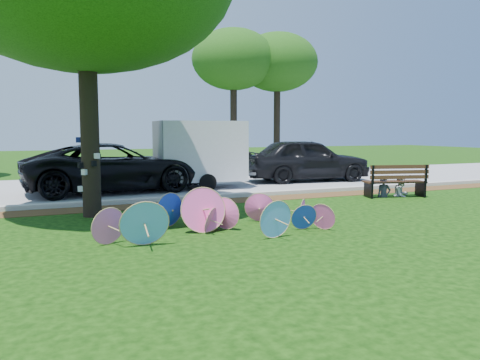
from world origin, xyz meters
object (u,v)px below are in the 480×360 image
at_px(parasol_pile, 212,214).
at_px(dark_pickup, 306,160).
at_px(black_van, 114,168).
at_px(person_right, 402,176).
at_px(park_bench, 394,181).
at_px(cargo_trailer, 200,151).
at_px(person_left, 384,177).

height_order(parasol_pile, dark_pickup, dark_pickup).
relative_size(black_van, person_right, 4.58).
bearing_deg(park_bench, cargo_trailer, 151.99).
distance_m(park_bench, person_left, 0.37).
distance_m(cargo_trailer, person_left, 6.45).
xyz_separation_m(park_bench, person_right, (0.35, 0.05, 0.14)).
relative_size(parasol_pile, park_bench, 2.55).
height_order(black_van, person_right, black_van).
distance_m(black_van, park_bench, 9.22).
bearing_deg(person_left, dark_pickup, 99.44).
xyz_separation_m(black_van, person_right, (8.32, -4.57, -0.18)).
distance_m(cargo_trailer, person_right, 6.96).
height_order(black_van, dark_pickup, dark_pickup).
distance_m(dark_pickup, person_left, 5.03).
xyz_separation_m(dark_pickup, park_bench, (0.19, -5.07, -0.37)).
height_order(dark_pickup, cargo_trailer, cargo_trailer).
bearing_deg(dark_pickup, person_left, -175.64).
bearing_deg(person_right, parasol_pile, -174.92).
bearing_deg(black_van, park_bench, -125.39).
bearing_deg(person_left, park_bench, 3.19).
bearing_deg(person_right, park_bench, 172.68).
relative_size(cargo_trailer, person_right, 2.33).
distance_m(black_van, dark_pickup, 7.80).
relative_size(park_bench, person_left, 1.55).
bearing_deg(cargo_trailer, person_right, -37.55).
bearing_deg(cargo_trailer, person_left, -41.59).
bearing_deg(park_bench, parasol_pile, -144.44).
relative_size(black_van, park_bench, 3.05).
height_order(cargo_trailer, park_bench, cargo_trailer).
relative_size(parasol_pile, cargo_trailer, 1.64).
xyz_separation_m(park_bench, person_left, (-0.35, 0.05, 0.12)).
xyz_separation_m(black_van, cargo_trailer, (3.03, -0.10, 0.53)).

